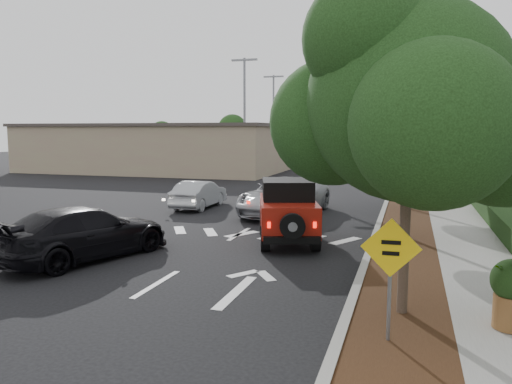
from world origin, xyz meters
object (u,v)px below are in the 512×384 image
at_px(red_jeep, 287,210).
at_px(speed_hump_sign, 390,263).
at_px(silver_suv_ahead, 285,196).
at_px(black_suv_oncoming, 84,233).

distance_m(red_jeep, speed_hump_sign, 8.20).
bearing_deg(speed_hump_sign, red_jeep, 113.68).
distance_m(red_jeep, silver_suv_ahead, 5.29).
distance_m(silver_suv_ahead, black_suv_oncoming, 9.71).
relative_size(red_jeep, speed_hump_sign, 1.97).
bearing_deg(speed_hump_sign, black_suv_oncoming, 155.85).
bearing_deg(red_jeep, silver_suv_ahead, 87.46).
xyz_separation_m(silver_suv_ahead, speed_hump_sign, (4.90, -12.49, 0.66)).
height_order(red_jeep, black_suv_oncoming, red_jeep).
bearing_deg(silver_suv_ahead, black_suv_oncoming, -104.46).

